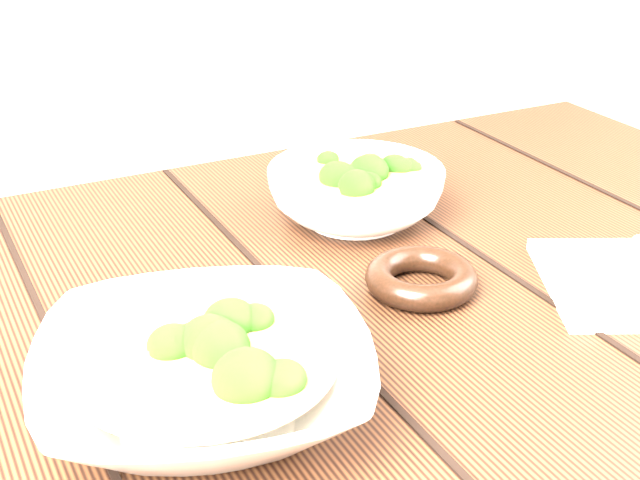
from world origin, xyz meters
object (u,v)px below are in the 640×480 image
soup_bowl_back (356,192)px  trivet (421,278)px  soup_bowl_front (204,376)px  table (334,432)px

soup_bowl_back → trivet: size_ratio=2.28×
soup_bowl_front → trivet: size_ratio=2.91×
soup_bowl_front → soup_bowl_back: 0.35m
soup_bowl_back → table: bearing=-123.8°
table → soup_bowl_front: bearing=-152.3°
table → soup_bowl_back: size_ratio=5.22×
soup_bowl_front → trivet: 0.25m
soup_bowl_back → trivet: 0.16m
table → trivet: bearing=4.9°
table → soup_bowl_back: soup_bowl_back is taller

